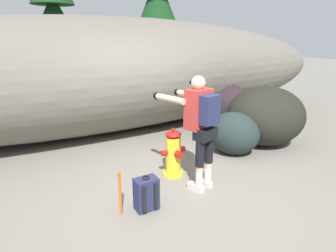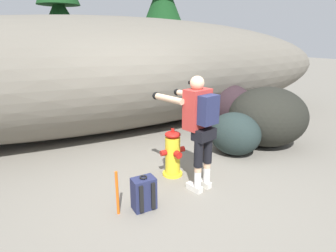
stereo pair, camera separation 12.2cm
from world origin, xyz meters
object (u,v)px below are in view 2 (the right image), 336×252
object	(u,v)px
fire_hydrant	(173,154)
boulder_small	(235,134)
boulder_large	(267,117)
spare_backpack	(144,194)
utility_worker	(198,120)
boulder_mid	(229,106)
survey_stake	(117,193)

from	to	relation	value
fire_hydrant	boulder_small	world-z (taller)	boulder_small
boulder_large	boulder_small	bearing A→B (deg)	-175.62
spare_backpack	boulder_small	world-z (taller)	boulder_small
utility_worker	boulder_large	size ratio (longest dim) A/B	1.05
fire_hydrant	boulder_large	world-z (taller)	boulder_large
boulder_small	boulder_large	bearing A→B (deg)	4.38
spare_backpack	boulder_mid	xyz separation A→B (m)	(3.29, 2.22, 0.33)
spare_backpack	boulder_small	size ratio (longest dim) A/B	0.47
boulder_mid	survey_stake	bearing A→B (deg)	-148.91
utility_worker	boulder_small	distance (m)	1.67
survey_stake	utility_worker	bearing A→B (deg)	4.52
boulder_large	survey_stake	xyz separation A→B (m)	(-3.54, -0.89, -0.31)
fire_hydrant	survey_stake	xyz separation A→B (m)	(-1.14, -0.61, -0.07)
utility_worker	boulder_large	world-z (taller)	utility_worker
spare_backpack	boulder_mid	size ratio (longest dim) A/B	0.36
boulder_large	survey_stake	bearing A→B (deg)	-165.85
boulder_large	boulder_small	size ratio (longest dim) A/B	1.60
fire_hydrant	spare_backpack	distance (m)	1.04
utility_worker	survey_stake	world-z (taller)	utility_worker
utility_worker	boulder_small	world-z (taller)	utility_worker
spare_backpack	boulder_small	xyz separation A→B (m)	(2.28, 0.86, 0.19)
fire_hydrant	survey_stake	world-z (taller)	fire_hydrant
boulder_large	boulder_small	xyz separation A→B (m)	(-0.92, -0.07, -0.20)
fire_hydrant	spare_backpack	size ratio (longest dim) A/B	1.71
fire_hydrant	utility_worker	world-z (taller)	utility_worker
utility_worker	survey_stake	size ratio (longest dim) A/B	2.79
fire_hydrant	survey_stake	size ratio (longest dim) A/B	1.34
boulder_small	survey_stake	world-z (taller)	boulder_small
fire_hydrant	boulder_mid	size ratio (longest dim) A/B	0.61
utility_worker	spare_backpack	distance (m)	1.26
utility_worker	boulder_mid	xyz separation A→B (m)	(2.37, 2.09, -0.52)
boulder_small	utility_worker	bearing A→B (deg)	-152.00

